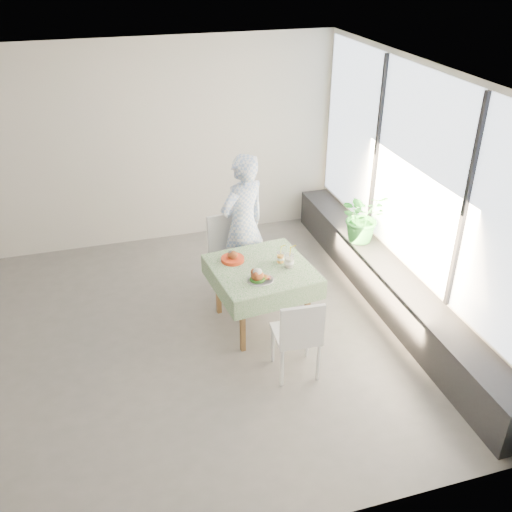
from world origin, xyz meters
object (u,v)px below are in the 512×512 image
object	(u,v)px
chair_far	(233,271)
juice_cup_orange	(280,258)
cafe_table	(262,289)
chair_near	(296,349)
diner	(243,225)
potted_plant	(363,216)
main_dish	(259,277)

from	to	relation	value
chair_far	juice_cup_orange	distance (m)	0.91
cafe_table	chair_far	size ratio (longest dim) A/B	1.16
chair_near	cafe_table	bearing A→B (deg)	95.24
cafe_table	chair_far	distance (m)	0.74
diner	potted_plant	size ratio (longest dim) A/B	2.69
diner	main_dish	world-z (taller)	diner
potted_plant	cafe_table	bearing A→B (deg)	-155.99
chair_far	main_dish	size ratio (longest dim) A/B	3.40
main_dish	potted_plant	bearing A→B (deg)	29.94
potted_plant	chair_near	bearing A→B (deg)	-132.50
chair_far	diner	world-z (taller)	diner
cafe_table	main_dish	xyz separation A→B (m)	(-0.11, -0.26, 0.33)
diner	juice_cup_orange	distance (m)	0.75
juice_cup_orange	potted_plant	world-z (taller)	potted_plant
cafe_table	potted_plant	xyz separation A→B (m)	(1.53, 0.68, 0.37)
main_dish	potted_plant	distance (m)	1.90
cafe_table	potted_plant	bearing A→B (deg)	24.01
chair_far	potted_plant	distance (m)	1.76
chair_near	diner	distance (m)	1.76
chair_near	potted_plant	distance (m)	2.21
chair_near	potted_plant	size ratio (longest dim) A/B	1.39
juice_cup_orange	potted_plant	size ratio (longest dim) A/B	0.37
main_dish	cafe_table	bearing A→B (deg)	66.99
chair_near	diner	size ratio (longest dim) A/B	0.52
chair_near	main_dish	bearing A→B (deg)	107.08
cafe_table	diner	distance (m)	0.87
chair_near	diner	world-z (taller)	diner
cafe_table	potted_plant	size ratio (longest dim) A/B	1.74
main_dish	juice_cup_orange	bearing A→B (deg)	42.17
chair_far	main_dish	xyz separation A→B (m)	(0.04, -0.98, 0.48)
diner	potted_plant	xyz separation A→B (m)	(1.53, -0.07, -0.06)
juice_cup_orange	chair_near	bearing A→B (deg)	-98.67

